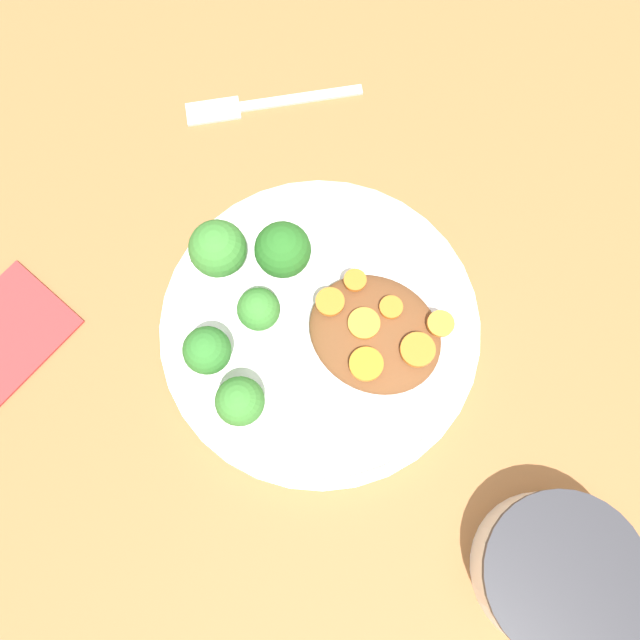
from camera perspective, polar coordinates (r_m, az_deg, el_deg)
ground_plane at (r=0.54m, az=0.00°, el=-0.93°), size 4.00×4.00×0.00m
plate at (r=0.53m, az=0.00°, el=-0.61°), size 0.27×0.27×0.02m
dip_bowl at (r=0.53m, az=20.90°, el=-20.82°), size 0.12×0.12×0.05m
stew_mound at (r=0.51m, az=5.05°, el=-1.23°), size 0.10×0.11×0.02m
broccoli_floret_0 at (r=0.51m, az=-9.35°, el=6.36°), size 0.05×0.05×0.06m
broccoli_floret_1 at (r=0.50m, az=-5.61°, el=0.92°), size 0.03×0.03×0.05m
broccoli_floret_2 at (r=0.48m, az=-7.31°, el=-7.40°), size 0.04×0.04×0.05m
broccoli_floret_3 at (r=0.51m, az=-3.41°, el=6.34°), size 0.05×0.05×0.06m
broccoli_floret_4 at (r=0.49m, az=-10.25°, el=-2.80°), size 0.04×0.04×0.05m
carrot_slice_0 at (r=0.49m, az=4.24°, el=-4.04°), size 0.03×0.03×0.01m
carrot_slice_1 at (r=0.51m, az=10.98°, el=-0.33°), size 0.02×0.02×0.00m
carrot_slice_2 at (r=0.50m, az=1.16°, el=1.53°), size 0.02×0.02×0.00m
carrot_slice_3 at (r=0.50m, az=4.04°, el=-0.31°), size 0.03×0.03×0.00m
carrot_slice_4 at (r=0.51m, az=6.51°, el=1.16°), size 0.02×0.02×0.00m
carrot_slice_5 at (r=0.51m, az=3.22°, el=3.65°), size 0.02×0.02×0.00m
carrot_slice_6 at (r=0.50m, az=8.91°, el=-2.70°), size 0.03×0.03×0.01m
fork at (r=0.64m, az=-5.82°, el=19.06°), size 0.13×0.14×0.01m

